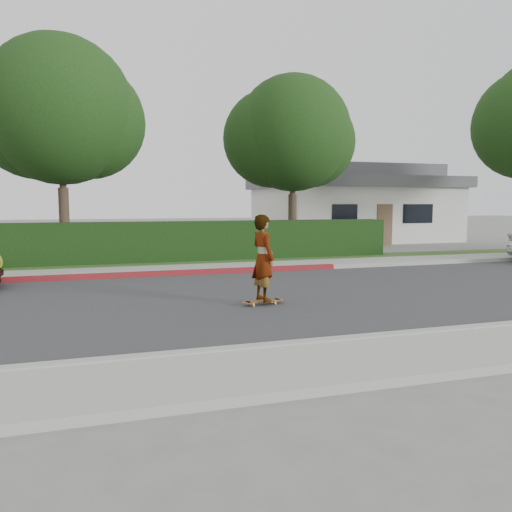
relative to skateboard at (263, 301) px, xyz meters
name	(u,v)px	position (x,y,z in m)	size (l,w,h in m)	color
ground	(369,291)	(3.01, 0.80, -0.08)	(120.00, 120.00, 0.00)	slate
road	(369,291)	(3.01, 0.80, -0.08)	(60.00, 8.00, 0.01)	#2D2D30
curb_near	(495,328)	(3.01, -3.30, -0.01)	(60.00, 0.20, 0.15)	#9E9E99
curb_far	(304,268)	(3.01, 4.90, -0.01)	(60.00, 0.20, 0.15)	#9E9E99
curb_red_section	(147,274)	(-1.99, 4.90, -0.01)	(12.00, 0.21, 0.15)	maroon
sidewalk_far	(294,265)	(3.01, 5.80, -0.02)	(60.00, 1.60, 0.12)	gray
planting_strip	(278,260)	(3.01, 7.40, -0.03)	(60.00, 1.60, 0.10)	#2D4C1E
hedge	(195,242)	(0.01, 8.00, 0.67)	(15.00, 1.00, 1.50)	black
tree_left	(60,115)	(-4.50, 9.49, 5.18)	(5.99, 5.21, 8.00)	#33261C
tree_center	(291,137)	(4.50, 9.99, 4.82)	(5.66, 4.84, 7.44)	#33261C
house	(351,204)	(11.01, 16.80, 2.01)	(10.60, 8.60, 4.30)	beige
skateboard	(263,301)	(0.00, 0.00, 0.00)	(0.98, 0.34, 0.09)	gold
skateboarder	(263,258)	(0.00, 0.00, 0.93)	(0.67, 0.44, 1.83)	white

